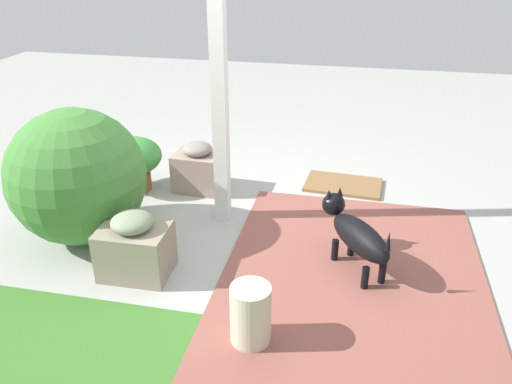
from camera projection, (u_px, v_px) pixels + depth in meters
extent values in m
plane|color=#AAA9A3|center=(245.00, 234.00, 4.08)|extent=(12.00, 12.00, 0.00)
cube|color=#8F5146|center=(353.00, 281.00, 3.51)|extent=(1.80, 2.40, 0.02)
cube|color=white|center=(220.00, 99.00, 3.86)|extent=(0.11, 0.11, 2.05)
cube|color=gray|center=(199.00, 172.00, 4.73)|extent=(0.44, 0.35, 0.35)
ellipsoid|color=gray|center=(197.00, 149.00, 4.63)|extent=(0.27, 0.27, 0.12)
cube|color=gray|center=(136.00, 251.00, 3.53)|extent=(0.48, 0.38, 0.36)
ellipsoid|color=gray|center=(132.00, 222.00, 3.43)|extent=(0.29, 0.29, 0.13)
sphere|color=#407E34|center=(77.00, 177.00, 3.83)|extent=(1.03, 1.03, 1.03)
cylinder|color=#9C4F30|center=(134.00, 180.00, 4.76)|extent=(0.31, 0.31, 0.18)
ellipsoid|color=#3B8C38|center=(131.00, 156.00, 4.65)|extent=(0.55, 0.55, 0.33)
ellipsoid|color=black|center=(360.00, 238.00, 3.49)|extent=(0.52, 0.60, 0.22)
sphere|color=black|center=(334.00, 204.00, 3.73)|extent=(0.17, 0.17, 0.17)
cone|color=black|center=(329.00, 194.00, 3.67)|extent=(0.05, 0.05, 0.07)
cone|color=black|center=(340.00, 192.00, 3.70)|extent=(0.05, 0.05, 0.07)
cylinder|color=black|center=(335.00, 251.00, 3.70)|extent=(0.05, 0.05, 0.18)
cylinder|color=black|center=(351.00, 246.00, 3.75)|extent=(0.05, 0.05, 0.18)
cylinder|color=black|center=(365.00, 279.00, 3.40)|extent=(0.05, 0.05, 0.18)
cylinder|color=black|center=(382.00, 274.00, 3.45)|extent=(0.05, 0.05, 0.18)
cone|color=black|center=(389.00, 241.00, 3.20)|extent=(0.04, 0.04, 0.14)
cylinder|color=beige|center=(251.00, 315.00, 2.92)|extent=(0.24, 0.24, 0.39)
cube|color=olive|center=(343.00, 185.00, 4.85)|extent=(0.73, 0.49, 0.03)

